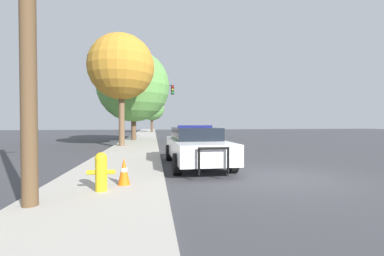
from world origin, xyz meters
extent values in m
plane|color=#3D3D42|center=(0.00, 0.00, 0.00)|extent=(110.00, 110.00, 0.00)
cube|color=#ADA89E|center=(-5.10, 0.00, 0.07)|extent=(3.00, 110.00, 0.13)
cube|color=white|center=(-2.26, 2.57, 0.69)|extent=(2.02, 5.19, 0.67)
cube|color=black|center=(-2.27, 2.83, 1.25)|extent=(1.70, 2.71, 0.47)
cylinder|color=black|center=(-1.29, 0.99, 0.35)|extent=(0.26, 0.70, 0.70)
cylinder|color=black|center=(-3.16, 0.95, 0.35)|extent=(0.26, 0.70, 0.70)
cylinder|color=black|center=(-1.36, 4.18, 0.35)|extent=(0.26, 0.70, 0.70)
cylinder|color=black|center=(-3.23, 4.14, 0.35)|extent=(0.26, 0.70, 0.70)
cylinder|color=black|center=(-1.77, -0.11, 0.59)|extent=(0.07, 0.07, 0.80)
cylinder|color=black|center=(-2.63, -0.13, 0.59)|extent=(0.07, 0.07, 0.80)
cylinder|color=black|center=(-2.20, -0.12, 0.95)|extent=(0.91, 0.09, 0.07)
cube|color=navy|center=(-2.27, 2.83, 1.53)|extent=(1.38, 0.23, 0.09)
cube|color=navy|center=(-1.30, 2.59, 0.72)|extent=(0.09, 3.70, 0.19)
cylinder|color=gold|center=(-5.09, -1.21, 0.49)|extent=(0.26, 0.26, 0.71)
sphere|color=gold|center=(-5.09, -1.21, 0.87)|extent=(0.27, 0.27, 0.27)
cylinder|color=gold|center=(-5.31, -1.21, 0.56)|extent=(0.18, 0.10, 0.10)
cylinder|color=gold|center=(-4.87, -1.21, 0.56)|extent=(0.18, 0.10, 0.10)
cylinder|color=#424247|center=(-5.74, 17.90, 2.81)|extent=(0.16, 0.16, 5.36)
cylinder|color=#424247|center=(-3.89, 17.90, 5.34)|extent=(3.69, 0.11, 0.11)
cube|color=black|center=(-2.05, 17.90, 4.89)|extent=(0.30, 0.24, 0.90)
sphere|color=red|center=(-2.05, 17.77, 5.19)|extent=(0.20, 0.20, 0.20)
sphere|color=orange|center=(-2.05, 17.77, 4.89)|extent=(0.20, 0.20, 0.20)
sphere|color=green|center=(-2.05, 17.77, 4.59)|extent=(0.20, 0.20, 0.20)
cube|color=#474C51|center=(1.71, 21.12, 0.59)|extent=(1.79, 4.29, 0.53)
cube|color=black|center=(1.71, 21.33, 1.11)|extent=(1.51, 2.24, 0.50)
cylinder|color=black|center=(2.57, 19.82, 0.33)|extent=(0.25, 0.66, 0.65)
cylinder|color=black|center=(0.91, 19.78, 0.33)|extent=(0.25, 0.66, 0.65)
cylinder|color=black|center=(2.51, 22.45, 0.33)|extent=(0.25, 0.66, 0.65)
cylinder|color=black|center=(0.85, 22.41, 0.33)|extent=(0.25, 0.66, 0.65)
cylinder|color=brown|center=(-4.16, 35.81, 1.55)|extent=(0.40, 0.40, 2.83)
sphere|color=#5B9947|center=(-4.16, 35.81, 4.10)|extent=(4.12, 4.12, 4.12)
cylinder|color=brown|center=(-5.65, 16.12, 1.66)|extent=(0.44, 0.44, 3.07)
sphere|color=#5B9947|center=(-5.65, 16.12, 4.95)|extent=(6.37, 6.37, 6.37)
cylinder|color=brown|center=(-6.02, 10.46, 2.17)|extent=(0.38, 0.38, 4.09)
sphere|color=#B77F28|center=(-6.02, 10.46, 5.42)|extent=(4.38, 4.38, 4.38)
cone|color=orange|center=(-4.64, -0.68, 0.47)|extent=(0.30, 0.30, 0.68)
cylinder|color=white|center=(-4.64, -0.68, 0.51)|extent=(0.17, 0.17, 0.10)
camera|label=1|loc=(-3.91, -7.26, 1.69)|focal=24.00mm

